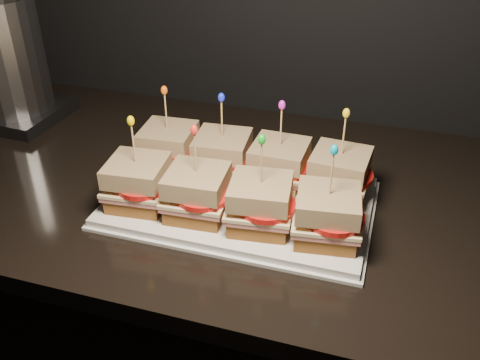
% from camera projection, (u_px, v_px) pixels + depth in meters
% --- Properties ---
extents(granite_slab, '(2.45, 0.69, 0.04)m').
position_uv_depth(granite_slab, '(388.00, 218.00, 0.94)').
color(granite_slab, black).
rests_on(granite_slab, cabinet).
extents(platter, '(0.45, 0.28, 0.02)m').
position_uv_depth(platter, '(240.00, 202.00, 0.94)').
color(platter, white).
rests_on(platter, granite_slab).
extents(platter_rim, '(0.46, 0.29, 0.01)m').
position_uv_depth(platter_rim, '(240.00, 205.00, 0.94)').
color(platter_rim, white).
rests_on(platter_rim, granite_slab).
extents(sandwich_0_bread_bot, '(0.10, 0.10, 0.03)m').
position_uv_depth(sandwich_0_bread_bot, '(170.00, 160.00, 1.02)').
color(sandwich_0_bread_bot, brown).
rests_on(sandwich_0_bread_bot, platter).
extents(sandwich_0_ham, '(0.11, 0.10, 0.01)m').
position_uv_depth(sandwich_0_ham, '(169.00, 153.00, 1.01)').
color(sandwich_0_ham, '#C16661').
rests_on(sandwich_0_ham, sandwich_0_bread_bot).
extents(sandwich_0_cheese, '(0.11, 0.11, 0.01)m').
position_uv_depth(sandwich_0_cheese, '(169.00, 149.00, 1.00)').
color(sandwich_0_cheese, beige).
rests_on(sandwich_0_cheese, sandwich_0_ham).
extents(sandwich_0_tomato, '(0.09, 0.09, 0.01)m').
position_uv_depth(sandwich_0_tomato, '(173.00, 148.00, 0.99)').
color(sandwich_0_tomato, red).
rests_on(sandwich_0_tomato, sandwich_0_cheese).
extents(sandwich_0_bread_top, '(0.10, 0.10, 0.03)m').
position_uv_depth(sandwich_0_bread_top, '(168.00, 136.00, 0.99)').
color(sandwich_0_bread_top, brown).
rests_on(sandwich_0_bread_top, sandwich_0_tomato).
extents(sandwich_0_pick, '(0.00, 0.00, 0.09)m').
position_uv_depth(sandwich_0_pick, '(166.00, 114.00, 0.97)').
color(sandwich_0_pick, tan).
rests_on(sandwich_0_pick, sandwich_0_bread_top).
extents(sandwich_0_frill, '(0.01, 0.01, 0.02)m').
position_uv_depth(sandwich_0_frill, '(164.00, 90.00, 0.94)').
color(sandwich_0_frill, '#E6590D').
rests_on(sandwich_0_frill, sandwich_0_pick).
extents(sandwich_1_bread_bot, '(0.10, 0.10, 0.03)m').
position_uv_depth(sandwich_1_bread_bot, '(223.00, 169.00, 0.99)').
color(sandwich_1_bread_bot, brown).
rests_on(sandwich_1_bread_bot, platter).
extents(sandwich_1_ham, '(0.11, 0.11, 0.01)m').
position_uv_depth(sandwich_1_ham, '(223.00, 161.00, 0.98)').
color(sandwich_1_ham, '#C16661').
rests_on(sandwich_1_ham, sandwich_1_bread_bot).
extents(sandwich_1_cheese, '(0.11, 0.11, 0.01)m').
position_uv_depth(sandwich_1_cheese, '(223.00, 158.00, 0.98)').
color(sandwich_1_cheese, beige).
rests_on(sandwich_1_cheese, sandwich_1_ham).
extents(sandwich_1_tomato, '(0.09, 0.09, 0.01)m').
position_uv_depth(sandwich_1_tomato, '(228.00, 157.00, 0.97)').
color(sandwich_1_tomato, red).
rests_on(sandwich_1_tomato, sandwich_1_cheese).
extents(sandwich_1_bread_top, '(0.10, 0.10, 0.03)m').
position_uv_depth(sandwich_1_bread_top, '(222.00, 144.00, 0.96)').
color(sandwich_1_bread_top, brown).
rests_on(sandwich_1_bread_top, sandwich_1_tomato).
extents(sandwich_1_pick, '(0.00, 0.00, 0.09)m').
position_uv_depth(sandwich_1_pick, '(222.00, 121.00, 0.94)').
color(sandwich_1_pick, tan).
rests_on(sandwich_1_pick, sandwich_1_bread_top).
extents(sandwich_1_frill, '(0.01, 0.01, 0.02)m').
position_uv_depth(sandwich_1_frill, '(221.00, 97.00, 0.91)').
color(sandwich_1_frill, '#172AE1').
rests_on(sandwich_1_frill, sandwich_1_pick).
extents(sandwich_2_bread_bot, '(0.10, 0.10, 0.03)m').
position_uv_depth(sandwich_2_bread_bot, '(279.00, 178.00, 0.96)').
color(sandwich_2_bread_bot, brown).
rests_on(sandwich_2_bread_bot, platter).
extents(sandwich_2_ham, '(0.10, 0.10, 0.01)m').
position_uv_depth(sandwich_2_ham, '(279.00, 170.00, 0.96)').
color(sandwich_2_ham, '#C16661').
rests_on(sandwich_2_ham, sandwich_2_bread_bot).
extents(sandwich_2_cheese, '(0.11, 0.10, 0.01)m').
position_uv_depth(sandwich_2_cheese, '(279.00, 167.00, 0.95)').
color(sandwich_2_cheese, beige).
rests_on(sandwich_2_cheese, sandwich_2_ham).
extents(sandwich_2_tomato, '(0.09, 0.09, 0.01)m').
position_uv_depth(sandwich_2_tomato, '(285.00, 166.00, 0.94)').
color(sandwich_2_tomato, red).
rests_on(sandwich_2_tomato, sandwich_2_cheese).
extents(sandwich_2_bread_top, '(0.10, 0.10, 0.03)m').
position_uv_depth(sandwich_2_bread_top, '(280.00, 153.00, 0.94)').
color(sandwich_2_bread_top, brown).
rests_on(sandwich_2_bread_top, sandwich_2_tomato).
extents(sandwich_2_pick, '(0.00, 0.00, 0.09)m').
position_uv_depth(sandwich_2_pick, '(281.00, 129.00, 0.91)').
color(sandwich_2_pick, tan).
rests_on(sandwich_2_pick, sandwich_2_bread_top).
extents(sandwich_2_frill, '(0.01, 0.01, 0.02)m').
position_uv_depth(sandwich_2_frill, '(282.00, 105.00, 0.89)').
color(sandwich_2_frill, '#CA1FBB').
rests_on(sandwich_2_frill, sandwich_2_pick).
extents(sandwich_3_bread_bot, '(0.10, 0.10, 0.03)m').
position_uv_depth(sandwich_3_bread_bot, '(338.00, 187.00, 0.94)').
color(sandwich_3_bread_bot, brown).
rests_on(sandwich_3_bread_bot, platter).
extents(sandwich_3_ham, '(0.11, 0.11, 0.01)m').
position_uv_depth(sandwich_3_ham, '(339.00, 179.00, 0.93)').
color(sandwich_3_ham, '#C16661').
rests_on(sandwich_3_ham, sandwich_3_bread_bot).
extents(sandwich_3_cheese, '(0.11, 0.11, 0.01)m').
position_uv_depth(sandwich_3_cheese, '(339.00, 176.00, 0.93)').
color(sandwich_3_cheese, beige).
rests_on(sandwich_3_cheese, sandwich_3_ham).
extents(sandwich_3_tomato, '(0.09, 0.09, 0.01)m').
position_uv_depth(sandwich_3_tomato, '(346.00, 175.00, 0.91)').
color(sandwich_3_tomato, red).
rests_on(sandwich_3_tomato, sandwich_3_cheese).
extents(sandwich_3_bread_top, '(0.10, 0.10, 0.03)m').
position_uv_depth(sandwich_3_bread_top, '(341.00, 162.00, 0.91)').
color(sandwich_3_bread_top, brown).
rests_on(sandwich_3_bread_top, sandwich_3_tomato).
extents(sandwich_3_pick, '(0.00, 0.00, 0.09)m').
position_uv_depth(sandwich_3_pick, '(343.00, 138.00, 0.89)').
color(sandwich_3_pick, tan).
rests_on(sandwich_3_pick, sandwich_3_bread_top).
extents(sandwich_3_frill, '(0.01, 0.01, 0.02)m').
position_uv_depth(sandwich_3_frill, '(346.00, 113.00, 0.86)').
color(sandwich_3_frill, yellow).
rests_on(sandwich_3_frill, sandwich_3_pick).
extents(sandwich_4_bread_bot, '(0.10, 0.10, 0.03)m').
position_uv_depth(sandwich_4_bread_bot, '(140.00, 196.00, 0.91)').
color(sandwich_4_bread_bot, brown).
rests_on(sandwich_4_bread_bot, platter).
extents(sandwich_4_ham, '(0.11, 0.11, 0.01)m').
position_uv_depth(sandwich_4_ham, '(139.00, 188.00, 0.91)').
color(sandwich_4_ham, '#C16661').
rests_on(sandwich_4_ham, sandwich_4_bread_bot).
extents(sandwich_4_cheese, '(0.11, 0.11, 0.01)m').
position_uv_depth(sandwich_4_cheese, '(138.00, 185.00, 0.90)').
color(sandwich_4_cheese, beige).
rests_on(sandwich_4_cheese, sandwich_4_ham).
extents(sandwich_4_tomato, '(0.09, 0.09, 0.01)m').
position_uv_depth(sandwich_4_tomato, '(143.00, 184.00, 0.89)').
color(sandwich_4_tomato, red).
rests_on(sandwich_4_tomato, sandwich_4_cheese).
extents(sandwich_4_bread_top, '(0.10, 0.10, 0.03)m').
position_uv_depth(sandwich_4_bread_top, '(137.00, 170.00, 0.89)').
color(sandwich_4_bread_top, brown).
rests_on(sandwich_4_bread_top, sandwich_4_tomato).
extents(sandwich_4_pick, '(0.00, 0.00, 0.09)m').
position_uv_depth(sandwich_4_pick, '(134.00, 146.00, 0.86)').
color(sandwich_4_pick, tan).
rests_on(sandwich_4_pick, sandwich_4_bread_top).
extents(sandwich_4_frill, '(0.01, 0.01, 0.02)m').
position_uv_depth(sandwich_4_frill, '(131.00, 121.00, 0.84)').
color(sandwich_4_frill, '#E9CA01').
rests_on(sandwich_4_frill, sandwich_4_pick).
extents(sandwich_5_bread_bot, '(0.10, 0.10, 0.03)m').
position_uv_depth(sandwich_5_bread_bot, '(198.00, 207.00, 0.89)').
color(sandwich_5_bread_bot, brown).
rests_on(sandwich_5_bread_bot, platter).
extents(sandwich_5_ham, '(0.11, 0.10, 0.01)m').
position_uv_depth(sandwich_5_ham, '(198.00, 198.00, 0.88)').
color(sandwich_5_ham, '#C16661').
rests_on(sandwich_5_ham, sandwich_5_bread_bot).
extents(sandwich_5_cheese, '(0.11, 0.11, 0.01)m').
position_uv_depth(sandwich_5_cheese, '(197.00, 195.00, 0.87)').
color(sandwich_5_cheese, beige).
rests_on(sandwich_5_cheese, sandwich_5_ham).
extents(sandwich_5_tomato, '(0.09, 0.09, 0.01)m').
position_uv_depth(sandwich_5_tomato, '(203.00, 194.00, 0.86)').
color(sandwich_5_tomato, red).
rests_on(sandwich_5_tomato, sandwich_5_cheese).
extents(sandwich_5_bread_top, '(0.10, 0.10, 0.03)m').
position_uv_depth(sandwich_5_bread_top, '(197.00, 180.00, 0.86)').
color(sandwich_5_bread_top, brown).
rests_on(sandwich_5_bread_top, sandwich_5_tomato).
extents(sandwich_5_pick, '(0.00, 0.00, 0.09)m').
position_uv_depth(sandwich_5_pick, '(195.00, 156.00, 0.84)').
color(sandwich_5_pick, tan).
rests_on(sandwich_5_pick, sandwich_5_bread_top).
extents(sandwich_5_frill, '(0.01, 0.01, 0.02)m').
position_uv_depth(sandwich_5_frill, '(194.00, 130.00, 0.81)').
color(sandwich_5_frill, red).
rests_on(sandwich_5_frill, sandwich_5_pick).
extents(sandwich_6_bread_bot, '(0.10, 0.10, 0.03)m').
position_uv_depth(sandwich_6_bread_bot, '(260.00, 218.00, 0.86)').
color(sandwich_6_bread_bot, brown).
rests_on(sandwich_6_bread_bot, platter).
extents(sandwich_6_ham, '(0.11, 0.11, 0.01)m').
position_uv_depth(sandwich_6_ham, '(260.00, 210.00, 0.85)').
color(sandwich_6_ham, '#C16661').
rests_on(sandwich_6_ham, sandwich_6_bread_bot).
extents(sandwich_6_cheese, '(0.12, 0.11, 0.01)m').
position_uv_depth(sandwich_6_cheese, '(260.00, 206.00, 0.85)').
color(sandwich_6_cheese, beige).
rests_on(sandwich_6_cheese, sandwich_6_ham).
extents(sandwich_6_tomato, '(0.09, 0.09, 0.01)m').
position_uv_depth(sandwich_6_tomato, '(267.00, 205.00, 0.84)').
color(sandwich_6_tomato, red).
rests_on(sandwich_6_tomato, sandwich_6_cheese).
extents(sandwich_6_bread_top, '(0.11, 0.11, 0.03)m').
position_uv_depth(sandwich_6_bread_top, '(260.00, 191.00, 0.83)').
color(sandwich_6_bread_top, brown).
rests_on(sandwich_6_bread_top, sandwich_6_tomato).
extents(sandwich_6_pick, '(0.00, 0.00, 0.09)m').
position_uv_depth(sandwich_6_pick, '(261.00, 166.00, 0.81)').
color(sandwich_6_pick, tan).
rests_on(sandwich_6_pick, sandwich_6_bread_top).
extents(sandwich_6_frill, '(0.01, 0.01, 0.02)m').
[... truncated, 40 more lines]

